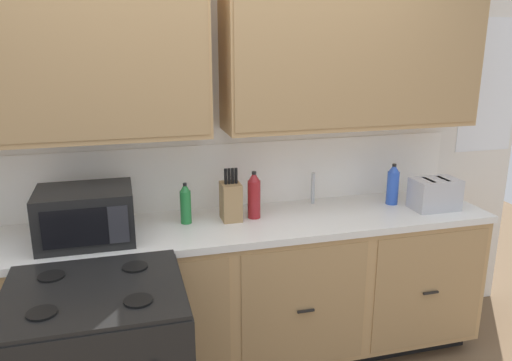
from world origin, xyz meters
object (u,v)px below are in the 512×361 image
(bottle_red, at_px, (254,195))
(bottle_blue, at_px, (393,184))
(toaster, at_px, (435,194))
(knife_block, at_px, (231,201))
(microwave, at_px, (86,215))
(bottle_green, at_px, (186,204))

(bottle_red, bearing_deg, bottle_blue, 1.02)
(toaster, height_order, bottle_blue, bottle_blue)
(bottle_blue, height_order, bottle_red, bottle_red)
(knife_block, xyz_separation_m, bottle_red, (0.14, -0.00, 0.02))
(microwave, xyz_separation_m, bottle_green, (0.53, 0.13, -0.02))
(toaster, relative_size, knife_block, 0.90)
(microwave, bearing_deg, bottle_blue, 3.97)
(toaster, relative_size, bottle_blue, 1.07)
(knife_block, relative_size, bottle_green, 1.31)
(microwave, height_order, knife_block, knife_block)
(microwave, distance_m, toaster, 2.05)
(bottle_green, relative_size, bottle_red, 0.85)
(microwave, relative_size, bottle_red, 1.71)
(bottle_blue, bearing_deg, toaster, -37.46)
(bottle_blue, relative_size, bottle_green, 1.10)
(bottle_blue, bearing_deg, microwave, -176.03)
(knife_block, bearing_deg, toaster, -6.44)
(bottle_blue, height_order, bottle_green, bottle_blue)
(toaster, relative_size, bottle_green, 1.18)
(bottle_green, bearing_deg, bottle_blue, 0.07)
(knife_block, bearing_deg, bottle_green, 177.38)
(toaster, bearing_deg, bottle_green, 174.22)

